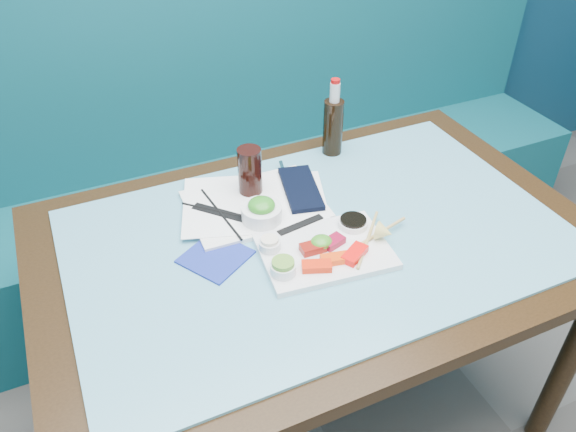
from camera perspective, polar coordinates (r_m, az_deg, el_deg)
name	(u,v)px	position (r m, az deg, el deg)	size (l,w,h in m)	color
booth_bench	(221,187)	(2.27, -6.80, 2.99)	(3.00, 0.56, 1.17)	#0D4D56
dining_table	(317,261)	(1.47, 3.01, -4.62)	(1.40, 0.90, 0.75)	black
glass_top	(319,236)	(1.41, 3.13, -2.01)	(1.22, 0.76, 0.01)	#599DB3
sashimi_plate	(325,251)	(1.35, 3.75, -3.57)	(0.31, 0.22, 0.02)	white
salmon_left	(317,266)	(1.29, 2.92, -5.11)	(0.07, 0.03, 0.02)	red
salmon_mid	(335,259)	(1.31, 4.78, -4.36)	(0.07, 0.03, 0.02)	#F74009
salmon_right	(355,254)	(1.33, 6.79, -3.86)	(0.07, 0.04, 0.02)	#FF0F0A
tuna_left	(313,248)	(1.33, 2.54, -3.24)	(0.06, 0.04, 0.02)	maroon
tuna_right	(333,242)	(1.36, 4.62, -2.62)	(0.06, 0.03, 0.02)	maroon
seaweed_garnish	(321,242)	(1.34, 3.41, -2.65)	(0.05, 0.05, 0.03)	#3C8F21
ramekin_wasabi	(283,269)	(1.28, -0.50, -5.37)	(0.06, 0.06, 0.02)	white
wasabi_fill	(283,263)	(1.26, -0.51, -4.78)	(0.05, 0.05, 0.01)	#5E9530
ramekin_ginger	(270,245)	(1.34, -1.87, -2.95)	(0.05, 0.05, 0.02)	silver
ginger_fill	(270,240)	(1.33, -1.88, -2.45)	(0.04, 0.04, 0.01)	#F6E7CA
soy_dish	(353,223)	(1.42, 6.62, -0.72)	(0.07, 0.07, 0.01)	white
soy_fill	(353,220)	(1.41, 6.65, -0.39)	(0.07, 0.07, 0.01)	black
lemon_wedge	(384,232)	(1.37, 9.76, -1.64)	(0.05, 0.05, 0.04)	#E3CF6B
chopstick_sleeve	(300,225)	(1.41, 1.28, -0.89)	(0.13, 0.02, 0.00)	black
wooden_chopstick_a	(368,239)	(1.38, 8.12, -2.31)	(0.01, 0.01, 0.22)	tan
wooden_chopstick_b	(371,238)	(1.38, 8.47, -2.19)	(0.01, 0.01, 0.24)	tan
serving_tray	(255,205)	(1.50, -3.38, 1.12)	(0.35, 0.26, 0.01)	white
paper_placemat	(255,203)	(1.50, -3.39, 1.35)	(0.38, 0.27, 0.00)	white
seaweed_bowl	(262,213)	(1.42, -2.68, 0.26)	(0.10, 0.10, 0.04)	white
seaweed_salad	(261,205)	(1.41, -2.71, 1.11)	(0.07, 0.07, 0.03)	#2B861F
cola_glass	(250,171)	(1.50, -3.90, 4.58)	(0.06, 0.06, 0.13)	black
navy_pouch	(301,189)	(1.53, 1.30, 2.79)	(0.09, 0.21, 0.02)	black
fork	(283,171)	(1.61, -0.50, 4.63)	(0.01, 0.01, 0.09)	silver
black_chopstick_a	(221,213)	(1.46, -6.86, 0.25)	(0.01, 0.01, 0.25)	black
black_chopstick_b	(224,213)	(1.46, -6.56, 0.33)	(0.01, 0.01, 0.24)	black
tray_sleeve	(222,213)	(1.46, -6.71, 0.26)	(0.03, 0.17, 0.00)	black
cola_bottle_body	(333,127)	(1.70, 4.59, 8.96)	(0.06, 0.06, 0.17)	black
cola_bottle_neck	(335,92)	(1.65, 4.79, 12.42)	(0.03, 0.03, 0.06)	silver
cola_bottle_cap	(336,81)	(1.63, 4.85, 13.51)	(0.03, 0.03, 0.01)	#B80B0B
blue_napkin	(216,257)	(1.35, -7.37, -4.11)	(0.14, 0.14, 0.01)	navy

